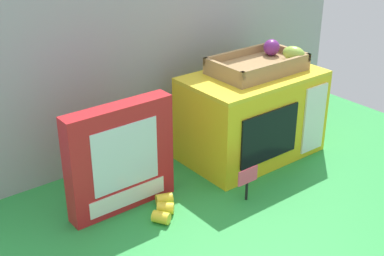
{
  "coord_description": "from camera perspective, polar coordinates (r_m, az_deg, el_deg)",
  "views": [
    {
      "loc": [
        -0.89,
        -1.06,
        0.81
      ],
      "look_at": [
        -0.04,
        0.03,
        0.17
      ],
      "focal_mm": 49.29,
      "sensor_mm": 36.0,
      "label": 1
    }
  ],
  "objects": [
    {
      "name": "display_back_panel",
      "position": [
        1.68,
        -4.34,
        8.46
      ],
      "size": [
        1.61,
        0.03,
        0.67
      ],
      "primitive_type": "cube",
      "color": "#A0A3A8",
      "rests_on": "ground"
    },
    {
      "name": "food_groups_crate",
      "position": [
        1.67,
        7.48,
        6.91
      ],
      "size": [
        0.29,
        0.18,
        0.08
      ],
      "color": "#A37F51",
      "rests_on": "toy_microwave"
    },
    {
      "name": "loose_toy_banana",
      "position": [
        1.44,
        -3.08,
        -8.65
      ],
      "size": [
        0.11,
        0.12,
        0.03
      ],
      "color": "yellow",
      "rests_on": "ground"
    },
    {
      "name": "toy_microwave",
      "position": [
        1.69,
        6.5,
        1.35
      ],
      "size": [
        0.44,
        0.26,
        0.28
      ],
      "color": "yellow",
      "rests_on": "ground"
    },
    {
      "name": "price_sign",
      "position": [
        1.47,
        6.03,
        -5.53
      ],
      "size": [
        0.07,
        0.01,
        0.1
      ],
      "color": "black",
      "rests_on": "ground"
    },
    {
      "name": "cookie_set_box",
      "position": [
        1.41,
        -7.73,
        -3.25
      ],
      "size": [
        0.3,
        0.06,
        0.3
      ],
      "color": "red",
      "rests_on": "ground"
    },
    {
      "name": "ground_plane",
      "position": [
        1.6,
        1.77,
        -5.4
      ],
      "size": [
        1.7,
        1.7,
        0.0
      ],
      "primitive_type": "plane",
      "color": "green",
      "rests_on": "ground"
    }
  ]
}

